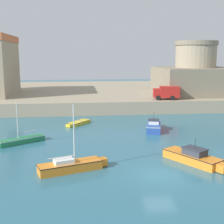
% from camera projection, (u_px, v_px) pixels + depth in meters
% --- Properties ---
extents(ground_plane, '(200.00, 200.00, 0.00)m').
position_uv_depth(ground_plane, '(160.00, 175.00, 25.04)').
color(ground_plane, '#2D667A').
extents(quay_seawall, '(120.00, 40.00, 2.11)m').
position_uv_depth(quay_seawall, '(107.00, 94.00, 69.30)').
color(quay_seawall, gray).
rests_on(quay_seawall, ground).
extents(motorboat_orange_0, '(4.48, 5.99, 2.29)m').
position_uv_depth(motorboat_orange_0, '(194.00, 157.00, 27.85)').
color(motorboat_orange_0, orange).
rests_on(motorboat_orange_0, ground).
extents(motorboat_blue_1, '(2.72, 5.12, 2.34)m').
position_uv_depth(motorboat_blue_1, '(154.00, 126.00, 39.81)').
color(motorboat_blue_1, '#284C9E').
rests_on(motorboat_blue_1, ground).
extents(sailboat_orange_2, '(5.97, 3.11, 5.61)m').
position_uv_depth(sailboat_orange_2, '(71.00, 165.00, 25.94)').
color(sailboat_orange_2, orange).
rests_on(sailboat_orange_2, ground).
extents(sailboat_green_3, '(5.13, 3.80, 4.61)m').
position_uv_depth(sailboat_green_3, '(21.00, 140.00, 34.08)').
color(sailboat_green_3, '#237A4C').
rests_on(sailboat_green_3, ground).
extents(dinghy_yellow_4, '(3.48, 4.07, 0.48)m').
position_uv_depth(dinghy_yellow_4, '(78.00, 123.00, 43.42)').
color(dinghy_yellow_4, yellow).
rests_on(dinghy_yellow_4, ground).
extents(fortress, '(14.09, 14.09, 10.03)m').
position_uv_depth(fortress, '(195.00, 76.00, 60.05)').
color(fortress, gray).
rests_on(fortress, quay_seawall).
extents(truck_on_quay, '(4.56, 2.72, 2.20)m').
position_uv_depth(truck_on_quay, '(166.00, 92.00, 52.56)').
color(truck_on_quay, '#AD1E19').
rests_on(truck_on_quay, quay_seawall).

